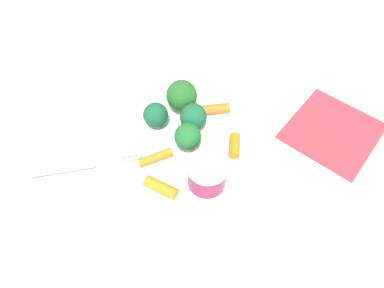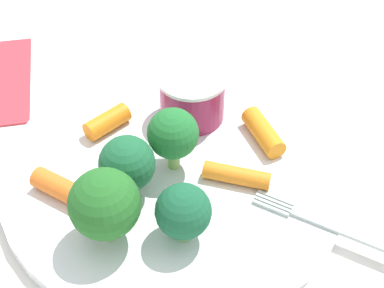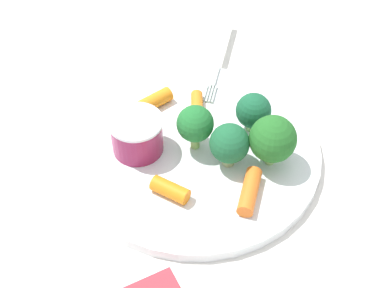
{
  "view_description": "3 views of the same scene",
  "coord_description": "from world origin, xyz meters",
  "px_view_note": "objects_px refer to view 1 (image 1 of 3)",
  "views": [
    {
      "loc": [
        0.14,
        -0.25,
        0.42
      ],
      "look_at": [
        0.01,
        0.0,
        0.03
      ],
      "focal_mm": 31.54,
      "sensor_mm": 36.0,
      "label": 1
    },
    {
      "loc": [
        -0.29,
        0.1,
        0.33
      ],
      "look_at": [
        0.0,
        -0.02,
        0.03
      ],
      "focal_mm": 54.14,
      "sensor_mm": 36.0,
      "label": 2
    },
    {
      "loc": [
        0.24,
        0.3,
        0.44
      ],
      "look_at": [
        0.01,
        0.01,
        0.03
      ],
      "focal_mm": 51.65,
      "sensor_mm": 36.0,
      "label": 3
    }
  ],
  "objects_px": {
    "broccoli_floret_1": "(188,137)",
    "broccoli_floret_3": "(156,115)",
    "plate": "(188,153)",
    "broccoli_floret_0": "(193,117)",
    "broccoli_floret_2": "(182,96)",
    "carrot_stick_1": "(235,145)",
    "carrot_stick_3": "(155,157)",
    "carrot_stick_2": "(213,109)",
    "napkin": "(333,131)",
    "carrot_stick_0": "(162,188)",
    "fork": "(88,166)",
    "sauce_cup": "(207,174)"
  },
  "relations": [
    {
      "from": "sauce_cup",
      "to": "carrot_stick_0",
      "type": "xyz_separation_m",
      "value": [
        -0.05,
        -0.04,
        -0.01
      ]
    },
    {
      "from": "plate",
      "to": "broccoli_floret_0",
      "type": "xyz_separation_m",
      "value": [
        -0.01,
        0.04,
        0.03
      ]
    },
    {
      "from": "napkin",
      "to": "plate",
      "type": "bearing_deg",
      "value": -140.59
    },
    {
      "from": "broccoli_floret_3",
      "to": "napkin",
      "type": "relative_size",
      "value": 0.33
    },
    {
      "from": "broccoli_floret_3",
      "to": "fork",
      "type": "xyz_separation_m",
      "value": [
        -0.05,
        -0.11,
        -0.02
      ]
    },
    {
      "from": "broccoli_floret_2",
      "to": "carrot_stick_3",
      "type": "xyz_separation_m",
      "value": [
        0.01,
        -0.1,
        -0.03
      ]
    },
    {
      "from": "plate",
      "to": "fork",
      "type": "relative_size",
      "value": 2.0
    },
    {
      "from": "plate",
      "to": "broccoli_floret_2",
      "type": "height_order",
      "value": "broccoli_floret_2"
    },
    {
      "from": "broccoli_floret_3",
      "to": "carrot_stick_2",
      "type": "relative_size",
      "value": 0.88
    },
    {
      "from": "broccoli_floret_1",
      "to": "broccoli_floret_2",
      "type": "height_order",
      "value": "broccoli_floret_2"
    },
    {
      "from": "carrot_stick_2",
      "to": "carrot_stick_3",
      "type": "relative_size",
      "value": 1.04
    },
    {
      "from": "plate",
      "to": "broccoli_floret_2",
      "type": "bearing_deg",
      "value": 125.55
    },
    {
      "from": "broccoli_floret_1",
      "to": "carrot_stick_2",
      "type": "bearing_deg",
      "value": 90.56
    },
    {
      "from": "broccoli_floret_2",
      "to": "carrot_stick_2",
      "type": "height_order",
      "value": "broccoli_floret_2"
    },
    {
      "from": "broccoli_floret_0",
      "to": "carrot_stick_3",
      "type": "xyz_separation_m",
      "value": [
        -0.02,
        -0.08,
        -0.02
      ]
    },
    {
      "from": "carrot_stick_0",
      "to": "fork",
      "type": "relative_size",
      "value": 0.35
    },
    {
      "from": "broccoli_floret_0",
      "to": "broccoli_floret_3",
      "type": "height_order",
      "value": "broccoli_floret_0"
    },
    {
      "from": "carrot_stick_1",
      "to": "broccoli_floret_0",
      "type": "bearing_deg",
      "value": 176.84
    },
    {
      "from": "sauce_cup",
      "to": "broccoli_floret_0",
      "type": "bearing_deg",
      "value": 129.33
    },
    {
      "from": "broccoli_floret_0",
      "to": "carrot_stick_2",
      "type": "bearing_deg",
      "value": 75.9
    },
    {
      "from": "carrot_stick_2",
      "to": "broccoli_floret_0",
      "type": "bearing_deg",
      "value": -104.1
    },
    {
      "from": "plate",
      "to": "broccoli_floret_0",
      "type": "relative_size",
      "value": 5.32
    },
    {
      "from": "broccoli_floret_1",
      "to": "broccoli_floret_3",
      "type": "bearing_deg",
      "value": 164.31
    },
    {
      "from": "plate",
      "to": "fork",
      "type": "height_order",
      "value": "fork"
    },
    {
      "from": "broccoli_floret_0",
      "to": "fork",
      "type": "xyz_separation_m",
      "value": [
        -0.1,
        -0.13,
        -0.03
      ]
    },
    {
      "from": "broccoli_floret_2",
      "to": "carrot_stick_3",
      "type": "height_order",
      "value": "broccoli_floret_2"
    },
    {
      "from": "broccoli_floret_1",
      "to": "carrot_stick_2",
      "type": "relative_size",
      "value": 1.03
    },
    {
      "from": "broccoli_floret_2",
      "to": "plate",
      "type": "bearing_deg",
      "value": -54.45
    },
    {
      "from": "carrot_stick_1",
      "to": "carrot_stick_3",
      "type": "bearing_deg",
      "value": -141.69
    },
    {
      "from": "fork",
      "to": "napkin",
      "type": "xyz_separation_m",
      "value": [
        0.29,
        0.24,
        -0.01
      ]
    },
    {
      "from": "broccoli_floret_0",
      "to": "carrot_stick_2",
      "type": "relative_size",
      "value": 0.96
    },
    {
      "from": "broccoli_floret_0",
      "to": "broccoli_floret_3",
      "type": "bearing_deg",
      "value": -157.57
    },
    {
      "from": "carrot_stick_1",
      "to": "napkin",
      "type": "relative_size",
      "value": 0.27
    },
    {
      "from": "carrot_stick_3",
      "to": "broccoli_floret_3",
      "type": "bearing_deg",
      "value": 120.15
    },
    {
      "from": "broccoli_floret_2",
      "to": "napkin",
      "type": "height_order",
      "value": "broccoli_floret_2"
    },
    {
      "from": "carrot_stick_1",
      "to": "napkin",
      "type": "xyz_separation_m",
      "value": [
        0.12,
        0.11,
        -0.02
      ]
    },
    {
      "from": "broccoli_floret_2",
      "to": "broccoli_floret_3",
      "type": "height_order",
      "value": "broccoli_floret_2"
    },
    {
      "from": "broccoli_floret_2",
      "to": "carrot_stick_1",
      "type": "distance_m",
      "value": 0.11
    },
    {
      "from": "carrot_stick_3",
      "to": "fork",
      "type": "relative_size",
      "value": 0.38
    },
    {
      "from": "plate",
      "to": "carrot_stick_3",
      "type": "bearing_deg",
      "value": -131.32
    },
    {
      "from": "broccoli_floret_0",
      "to": "carrot_stick_0",
      "type": "distance_m",
      "value": 0.12
    },
    {
      "from": "sauce_cup",
      "to": "fork",
      "type": "distance_m",
      "value": 0.17
    },
    {
      "from": "broccoli_floret_1",
      "to": "carrot_stick_3",
      "type": "xyz_separation_m",
      "value": [
        -0.03,
        -0.04,
        -0.03
      ]
    },
    {
      "from": "carrot_stick_0",
      "to": "carrot_stick_1",
      "type": "relative_size",
      "value": 1.22
    },
    {
      "from": "broccoli_floret_2",
      "to": "carrot_stick_2",
      "type": "relative_size",
      "value": 1.14
    },
    {
      "from": "broccoli_floret_1",
      "to": "plate",
      "type": "bearing_deg",
      "value": 85.07
    },
    {
      "from": "plate",
      "to": "sauce_cup",
      "type": "bearing_deg",
      "value": -35.79
    },
    {
      "from": "carrot_stick_2",
      "to": "napkin",
      "type": "relative_size",
      "value": 0.37
    },
    {
      "from": "sauce_cup",
      "to": "napkin",
      "type": "bearing_deg",
      "value": 54.21
    },
    {
      "from": "carrot_stick_0",
      "to": "plate",
      "type": "bearing_deg",
      "value": 91.49
    }
  ]
}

